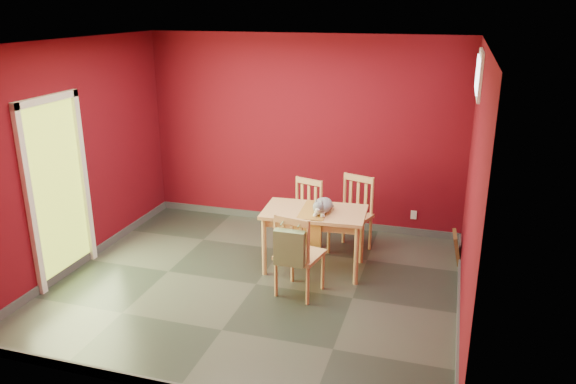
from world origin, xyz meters
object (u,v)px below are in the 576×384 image
(chair_far_left, at_px, (303,214))
(picture_frame, at_px, (456,247))
(chair_far_right, at_px, (352,214))
(tote_bag, at_px, (290,248))
(dining_table, at_px, (314,218))
(cat, at_px, (323,203))
(chair_near, at_px, (298,254))

(chair_far_left, relative_size, picture_frame, 2.47)
(chair_far_right, bearing_deg, chair_far_left, -170.37)
(chair_far_left, relative_size, chair_far_right, 0.93)
(tote_bag, distance_m, picture_frame, 2.39)
(dining_table, xyz_separation_m, chair_far_left, (-0.29, 0.56, -0.19))
(dining_table, bearing_deg, cat, -12.28)
(chair_near, relative_size, cat, 2.13)
(chair_far_left, bearing_deg, chair_far_right, 9.63)
(picture_frame, bearing_deg, dining_table, -156.31)
(chair_far_left, bearing_deg, chair_near, -77.33)
(chair_near, xyz_separation_m, picture_frame, (1.67, 1.40, -0.31))
(tote_bag, bearing_deg, cat, 80.71)
(tote_bag, height_order, cat, cat)
(dining_table, xyz_separation_m, picture_frame, (1.65, 0.73, -0.48))
(cat, bearing_deg, chair_far_left, 120.73)
(chair_far_left, distance_m, picture_frame, 1.97)
(chair_far_right, distance_m, picture_frame, 1.36)
(chair_far_right, relative_size, tote_bag, 2.16)
(chair_far_right, relative_size, cat, 2.17)
(chair_far_left, height_order, tote_bag, chair_far_left)
(chair_near, bearing_deg, cat, 80.06)
(tote_bag, distance_m, cat, 0.91)
(chair_far_left, height_order, picture_frame, chair_far_left)
(chair_far_left, distance_m, chair_far_right, 0.63)
(picture_frame, bearing_deg, cat, -154.28)
(chair_far_right, bearing_deg, chair_near, -104.52)
(cat, xyz_separation_m, picture_frame, (1.55, 0.75, -0.68))
(chair_far_left, height_order, cat, cat)
(dining_table, bearing_deg, picture_frame, 23.69)
(dining_table, relative_size, tote_bag, 2.73)
(cat, bearing_deg, tote_bag, -102.48)
(cat, bearing_deg, chair_far_right, 68.11)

